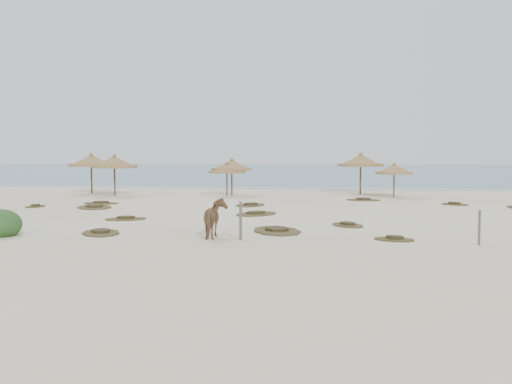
% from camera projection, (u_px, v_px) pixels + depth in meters
% --- Properties ---
extents(ground, '(160.00, 160.00, 0.00)m').
position_uv_depth(ground, '(221.00, 228.00, 23.21)').
color(ground, beige).
rests_on(ground, ground).
extents(ocean, '(200.00, 100.00, 0.01)m').
position_uv_depth(ocean, '(308.00, 170.00, 97.32)').
color(ocean, '#2A587E').
rests_on(ocean, ground).
extents(foam_line, '(70.00, 0.60, 0.01)m').
position_uv_depth(foam_line, '(281.00, 188.00, 48.90)').
color(foam_line, silver).
rests_on(foam_line, ground).
extents(palapa_0, '(3.73, 3.73, 3.10)m').
position_uv_depth(palapa_0, '(91.00, 161.00, 42.91)').
color(palapa_0, brown).
rests_on(palapa_0, ground).
extents(palapa_1, '(4.08, 4.08, 3.03)m').
position_uv_depth(palapa_1, '(114.00, 163.00, 40.48)').
color(palapa_1, brown).
rests_on(palapa_1, ground).
extents(palapa_2, '(3.01, 3.01, 2.48)m').
position_uv_depth(palapa_2, '(227.00, 169.00, 40.21)').
color(palapa_2, brown).
rests_on(palapa_2, ground).
extents(palapa_3, '(3.11, 3.11, 2.74)m').
position_uv_depth(palapa_3, '(232.00, 166.00, 40.77)').
color(palapa_3, brown).
rests_on(palapa_3, ground).
extents(palapa_4, '(4.11, 4.11, 3.15)m').
position_uv_depth(palapa_4, '(361.00, 161.00, 41.93)').
color(palapa_4, brown).
rests_on(palapa_4, ground).
extents(palapa_5, '(3.23, 3.23, 2.43)m').
position_uv_depth(palapa_5, '(394.00, 170.00, 39.27)').
color(palapa_5, brown).
rests_on(palapa_5, ground).
extents(horse, '(0.90, 1.72, 1.41)m').
position_uv_depth(horse, '(215.00, 218.00, 20.57)').
color(horse, brown).
rests_on(horse, ground).
extents(fence_post_near, '(0.11, 0.11, 1.35)m').
position_uv_depth(fence_post_near, '(241.00, 221.00, 20.06)').
color(fence_post_near, brown).
rests_on(fence_post_near, ground).
extents(fence_post_far, '(0.09, 0.09, 1.17)m').
position_uv_depth(fence_post_far, '(479.00, 228.00, 18.93)').
color(fence_post_far, brown).
rests_on(fence_post_far, ground).
extents(scrub_1, '(2.96, 3.37, 0.16)m').
position_uv_depth(scrub_1, '(94.00, 207.00, 31.68)').
color(scrub_1, '#504123').
rests_on(scrub_1, ground).
extents(scrub_2, '(2.21, 1.88, 0.16)m').
position_uv_depth(scrub_2, '(126.00, 219.00, 26.13)').
color(scrub_2, '#504123').
rests_on(scrub_2, ground).
extents(scrub_3, '(2.69, 3.00, 0.16)m').
position_uv_depth(scrub_3, '(256.00, 214.00, 28.24)').
color(scrub_3, '#504123').
rests_on(scrub_3, ground).
extents(scrub_4, '(1.84, 2.07, 0.16)m').
position_uv_depth(scrub_4, '(348.00, 225.00, 23.89)').
color(scrub_4, '#504123').
rests_on(scrub_4, ground).
extents(scrub_6, '(2.29, 1.59, 0.16)m').
position_uv_depth(scrub_6, '(101.00, 203.00, 34.14)').
color(scrub_6, '#504123').
rests_on(scrub_6, ground).
extents(scrub_7, '(2.31, 1.65, 0.16)m').
position_uv_depth(scrub_7, '(363.00, 200.00, 36.54)').
color(scrub_7, '#504123').
rests_on(scrub_7, ground).
extents(scrub_8, '(1.07, 1.49, 0.16)m').
position_uv_depth(scrub_8, '(36.00, 206.00, 32.12)').
color(scrub_8, '#504123').
rests_on(scrub_8, ground).
extents(scrub_9, '(2.65, 3.21, 0.16)m').
position_uv_depth(scrub_9, '(277.00, 230.00, 22.19)').
color(scrub_9, '#504123').
rests_on(scrub_9, ground).
extents(scrub_10, '(2.01, 2.06, 0.16)m').
position_uv_depth(scrub_10, '(455.00, 204.00, 33.46)').
color(scrub_10, '#504123').
rests_on(scrub_10, ground).
extents(scrub_11, '(2.18, 2.53, 0.16)m').
position_uv_depth(scrub_11, '(101.00, 232.00, 21.63)').
color(scrub_11, '#504123').
rests_on(scrub_11, ground).
extents(scrub_12, '(1.62, 1.28, 0.16)m').
position_uv_depth(scrub_12, '(394.00, 239.00, 19.99)').
color(scrub_12, '#504123').
rests_on(scrub_12, ground).
extents(scrub_13, '(2.13, 2.67, 0.16)m').
position_uv_depth(scrub_13, '(250.00, 205.00, 32.93)').
color(scrub_13, '#504123').
rests_on(scrub_13, ground).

